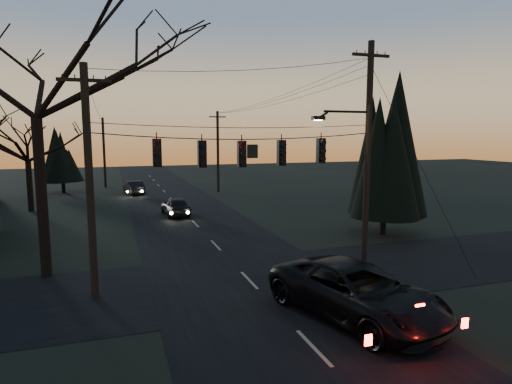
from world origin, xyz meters
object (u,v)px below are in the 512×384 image
object	(u,v)px
evergreen_right	(386,153)
sedan_oncoming_a	(176,206)
suv_near	(356,292)
utility_pole_left	(95,298)
utility_pole_right	(364,268)
utility_pole_far_r	(218,192)
bare_tree_left	(32,50)
sedan_oncoming_b	(134,188)
utility_pole_far_l	(106,187)

from	to	relation	value
evergreen_right	sedan_oncoming_a	xyz separation A→B (m)	(-11.12, 10.17, -4.26)
suv_near	sedan_oncoming_a	size ratio (longest dim) A/B	1.55
utility_pole_left	evergreen_right	size ratio (longest dim) A/B	0.97
utility_pole_right	suv_near	world-z (taller)	utility_pole_right
utility_pole_far_r	sedan_oncoming_a	size ratio (longest dim) A/B	2.07
suv_near	bare_tree_left	bearing A→B (deg)	126.45
utility_pole_right	evergreen_right	bearing A→B (deg)	48.37
utility_pole_right	sedan_oncoming_b	world-z (taller)	utility_pole_right
bare_tree_left	suv_near	size ratio (longest dim) A/B	2.10
bare_tree_left	sedan_oncoming_b	distance (m)	27.37
utility_pole_far_l	evergreen_right	size ratio (longest dim) A/B	0.92
sedan_oncoming_b	suv_near	bearing A→B (deg)	88.88
evergreen_right	sedan_oncoming_b	bearing A→B (deg)	120.06
bare_tree_left	suv_near	xyz separation A→B (m)	(10.28, -7.86, -8.48)
evergreen_right	suv_near	xyz separation A→B (m)	(-8.09, -10.00, -4.07)
sedan_oncoming_a	utility_pole_far_l	bearing A→B (deg)	-79.49
utility_pole_left	utility_pole_far_l	distance (m)	36.00
utility_pole_far_r	suv_near	world-z (taller)	utility_pole_far_r
suv_near	sedan_oncoming_a	distance (m)	20.39
bare_tree_left	utility_pole_right	bearing A→B (deg)	-13.61
utility_pole_left	utility_pole_far_l	world-z (taller)	utility_pole_left
bare_tree_left	evergreen_right	bearing A→B (deg)	6.65
utility_pole_far_l	sedan_oncoming_a	xyz separation A→B (m)	(5.20, -20.41, 0.70)
sedan_oncoming_a	sedan_oncoming_b	bearing A→B (deg)	-83.47
suv_near	sedan_oncoming_a	xyz separation A→B (m)	(-3.03, 20.17, -0.19)
utility_pole_left	sedan_oncoming_b	bearing A→B (deg)	84.44
utility_pole_far_r	utility_pole_far_l	world-z (taller)	utility_pole_far_r
utility_pole_left	utility_pole_far_r	bearing A→B (deg)	67.67
utility_pole_far_l	sedan_oncoming_b	size ratio (longest dim) A/B	1.94
bare_tree_left	sedan_oncoming_b	size ratio (longest dim) A/B	3.25
utility_pole_left	bare_tree_left	xyz separation A→B (m)	(-2.05, 3.28, 9.37)
utility_pole_left	utility_pole_far_r	xyz separation A→B (m)	(11.50, 28.00, 0.00)
evergreen_right	bare_tree_left	bearing A→B (deg)	-173.35
utility_pole_right	utility_pole_far_l	xyz separation A→B (m)	(-11.50, 36.00, 0.00)
utility_pole_left	sedan_oncoming_a	size ratio (longest dim) A/B	2.07
utility_pole_left	evergreen_right	bearing A→B (deg)	18.38
evergreen_right	sedan_oncoming_b	xyz separation A→B (m)	(-13.52, 23.35, -4.28)
utility_pole_far_l	sedan_oncoming_b	distance (m)	7.78
sedan_oncoming_a	utility_pole_left	bearing A→B (deg)	67.77
utility_pole_left	suv_near	world-z (taller)	utility_pole_left
evergreen_right	suv_near	world-z (taller)	evergreen_right
evergreen_right	utility_pole_far_r	bearing A→B (deg)	102.04
utility_pole_far_l	suv_near	world-z (taller)	utility_pole_far_l
utility_pole_far_r	sedan_oncoming_a	xyz separation A→B (m)	(-6.30, -12.41, 0.70)
suv_near	sedan_oncoming_a	bearing A→B (deg)	82.37
utility_pole_far_l	bare_tree_left	bearing A→B (deg)	-93.59
utility_pole_right	sedan_oncoming_b	xyz separation A→B (m)	(-8.70, 28.78, 0.68)
sedan_oncoming_a	sedan_oncoming_b	world-z (taller)	sedan_oncoming_a
utility_pole_far_l	evergreen_right	world-z (taller)	evergreen_right
utility_pole_far_r	sedan_oncoming_a	world-z (taller)	utility_pole_far_r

